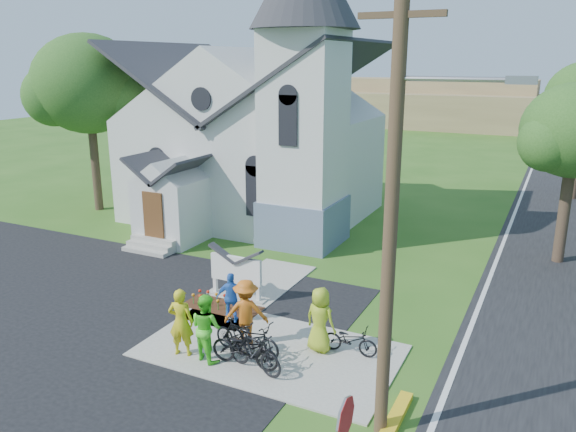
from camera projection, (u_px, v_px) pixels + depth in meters
The scene contains 19 objects.
ground at pixel (214, 348), 15.80m from camera, with size 120.00×120.00×0.00m, color #305F1B.
sidewalk at pixel (270, 351), 15.59m from camera, with size 7.00×4.00×0.05m, color gray.
church at pixel (258, 114), 27.51m from camera, with size 12.35×12.00×13.00m.
church_sign at pixel (236, 270), 18.80m from camera, with size 2.20×0.40×1.70m.
flower_bed at pixel (222, 307), 18.29m from camera, with size 2.60×1.10×0.07m, color #32180D.
utility_pole at pixel (396, 191), 10.77m from camera, with size 3.45×0.28×10.00m.
tree_lot_corner at pixel (88, 84), 28.62m from camera, with size 5.60×5.60×9.15m.
tree_road_near at pixel (575, 132), 21.16m from camera, with size 4.00×4.00×7.05m.
distant_hills at pixel (519, 112), 62.47m from camera, with size 61.00×10.00×5.60m.
cyclist_0 at pixel (181, 322), 15.11m from camera, with size 0.70×0.46×1.92m, color gold.
bike_0 at pixel (252, 337), 15.30m from camera, with size 0.64×1.83×0.96m, color black.
cyclist_1 at pixel (206, 327), 14.89m from camera, with size 0.90×0.70×1.86m, color #52EA2B.
bike_1 at pixel (238, 336), 15.30m from camera, with size 0.46×1.64×0.98m, color black.
cyclist_2 at pixel (232, 298), 17.07m from camera, with size 0.92×0.39×1.58m, color blue.
bike_2 at pixel (245, 348), 14.64m from camera, with size 0.67×1.93×1.01m, color black.
cyclist_3 at pixel (246, 312), 15.69m from camera, with size 1.24×0.71×1.92m, color #C96016.
bike_3 at pixel (254, 352), 14.41m from camera, with size 0.50×1.79×1.07m, color black.
cyclist_4 at pixel (320, 320), 15.33m from camera, with size 0.90×0.59×1.84m, color #9CB622.
bike_4 at pixel (350, 340), 15.30m from camera, with size 0.54×1.53×0.81m, color black.
Camera 1 is at (8.14, -11.84, 7.83)m, focal length 35.00 mm.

